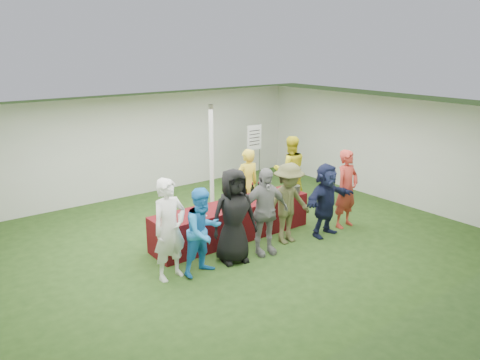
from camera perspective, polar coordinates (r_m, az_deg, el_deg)
ground at (r=9.98m, az=-1.92°, el=-7.30°), size 60.00×60.00×0.00m
tent at (r=10.75m, az=-3.48°, el=2.02°), size 10.00×10.00×10.00m
serving_table at (r=9.94m, az=-0.92°, el=-5.04°), size 3.60×0.80×0.75m
wine_bottles at (r=10.24m, az=1.51°, el=-1.46°), size 0.72×0.16×0.32m
wine_glasses at (r=9.35m, az=-2.17°, el=-3.28°), size 2.73×0.14×0.16m
water_bottle at (r=9.92m, az=-0.57°, el=-2.15°), size 0.07×0.07×0.23m
bar_towel at (r=10.82m, az=5.81°, el=-1.16°), size 0.25×0.18×0.03m
dump_bucket at (r=10.60m, az=6.76°, el=-1.13°), size 0.22×0.22×0.18m
wine_list_sign at (r=13.27m, az=1.74°, el=4.62°), size 0.50×0.03×1.80m
staff_pourer at (r=10.91m, az=0.86°, el=-0.51°), size 0.64×0.45×1.68m
staff_back at (r=12.08m, az=6.11°, el=1.25°), size 1.06×0.98×1.76m
customer_0 at (r=8.19m, az=-8.58°, el=-5.97°), size 0.72×0.53×1.83m
customer_1 at (r=8.33m, az=-4.50°, el=-6.27°), size 0.85×0.71×1.60m
customer_2 at (r=8.72m, az=-0.76°, el=-4.41°), size 0.99×0.75×1.81m
customer_3 at (r=9.06m, az=2.98°, el=-3.87°), size 1.09×0.64×1.75m
customer_4 at (r=9.62m, az=5.92°, el=-2.87°), size 1.10×0.63×1.70m
customer_5 at (r=10.12m, az=10.42°, el=-2.40°), size 1.52×0.61×1.60m
customer_6 at (r=10.67m, az=12.87°, el=-1.07°), size 0.67×0.46×1.77m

